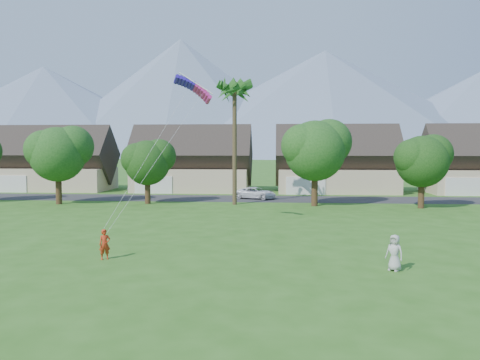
# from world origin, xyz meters

# --- Properties ---
(ground) EXTENTS (500.00, 500.00, 0.00)m
(ground) POSITION_xyz_m (0.00, 0.00, 0.00)
(ground) COLOR #2D6019
(ground) RESTS_ON ground
(street) EXTENTS (90.00, 7.00, 0.01)m
(street) POSITION_xyz_m (0.00, 34.00, 0.01)
(street) COLOR #2D2D30
(street) RESTS_ON ground
(kite_flyer) EXTENTS (0.69, 0.62, 1.58)m
(kite_flyer) POSITION_xyz_m (-6.62, 4.76, 0.79)
(kite_flyer) COLOR #BA3115
(kite_flyer) RESTS_ON ground
(watcher) EXTENTS (0.99, 0.95, 1.71)m
(watcher) POSITION_xyz_m (7.79, 3.64, 0.86)
(watcher) COLOR #B0B0AB
(watcher) RESTS_ON ground
(parked_car) EXTENTS (5.12, 3.53, 1.30)m
(parked_car) POSITION_xyz_m (-0.14, 34.00, 0.65)
(parked_car) COLOR white
(parked_car) RESTS_ON ground
(mountain_ridge) EXTENTS (540.00, 240.00, 70.00)m
(mountain_ridge) POSITION_xyz_m (10.40, 260.00, 29.07)
(mountain_ridge) COLOR slate
(mountain_ridge) RESTS_ON ground
(houses_row) EXTENTS (72.75, 8.19, 8.86)m
(houses_row) POSITION_xyz_m (0.49, 42.99, 3.44)
(houses_row) COLOR beige
(houses_row) RESTS_ON ground
(tree_row) EXTENTS (62.27, 6.67, 8.45)m
(tree_row) POSITION_xyz_m (-1.14, 27.92, 4.89)
(tree_row) COLOR #47301C
(tree_row) RESTS_ON ground
(fan_palm) EXTENTS (3.00, 3.00, 13.80)m
(fan_palm) POSITION_xyz_m (-2.00, 28.50, 11.80)
(fan_palm) COLOR #4C3D26
(fan_palm) RESTS_ON ground
(parafoil_kite) EXTENTS (2.97, 1.22, 0.50)m
(parafoil_kite) POSITION_xyz_m (-3.52, 14.05, 10.00)
(parafoil_kite) COLOR #2D17AD
(parafoil_kite) RESTS_ON ground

